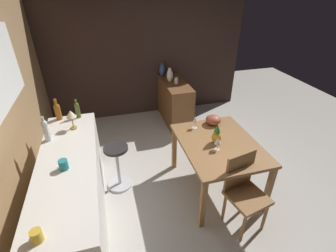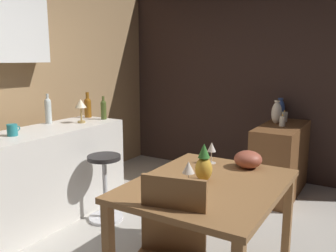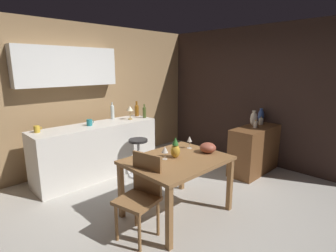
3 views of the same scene
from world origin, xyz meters
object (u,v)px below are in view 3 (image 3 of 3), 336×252
Objects in this scene: pineapple_centerpiece at (175,149)px; cup_mustard at (37,129)px; fruit_bowl at (208,148)px; cup_teal at (89,123)px; wine_glass_left at (190,139)px; wine_bottle_olive at (144,112)px; chair_near_window at (141,193)px; bar_stool at (138,157)px; wine_bottle_clear at (112,111)px; pillar_candle_tall at (261,121)px; pillar_candle_short at (255,125)px; vase_ceramic_ivory at (254,119)px; vase_ceramic_blue at (261,116)px; wine_bottle_amber at (137,110)px; counter_lamp at (130,109)px; sideboard_cabinet at (255,150)px; dining_table at (177,165)px; wine_glass_right at (165,150)px.

pineapple_centerpiece reaches higher than cup_mustard.
cup_teal is at bearing 109.17° from fruit_bowl.
wine_glass_left is 0.65× the size of pineapple_centerpiece.
cup_teal is (-1.08, 0.11, -0.07)m from wine_bottle_olive.
chair_near_window is 0.71m from pineapple_centerpiece.
bar_stool is 1.63m from cup_mustard.
wine_bottle_clear is 2.51× the size of cup_teal.
pillar_candle_tall is 0.32m from pillar_candle_short.
vase_ceramic_ivory is at bearing 0.84° from pineapple_centerpiece.
pineapple_centerpiece is 1.02× the size of wine_bottle_olive.
pillar_candle_short is at bearing -170.22° from pillar_candle_tall.
vase_ceramic_ivory is at bearing -31.47° from cup_mustard.
bar_stool is at bearing -41.77° from cup_teal.
chair_near_window is at bearing -176.94° from vase_ceramic_blue.
wine_bottle_amber reaches higher than fruit_bowl.
pineapple_centerpiece is 1.00× the size of vase_ceramic_blue.
counter_lamp is 0.92× the size of vase_ceramic_ivory.
bar_stool is at bearing 73.27° from pineapple_centerpiece.
fruit_bowl is 2.04m from cup_teal.
vase_ceramic_ivory is at bearing -172.01° from vase_ceramic_blue.
pillar_candle_tall reaches higher than pillar_candle_short.
wine_glass_left is 1.22× the size of pillar_candle_tall.
cup_teal is (-0.59, 0.53, 0.60)m from bar_stool.
wine_bottle_amber is 1.06× the size of vase_ceramic_ivory.
wine_glass_left is at bearing 173.14° from sideboard_cabinet.
pineapple_centerpiece reaches higher than bar_stool.
wine_glass_left is 1.85m from wine_bottle_clear.
pineapple_centerpiece is at bearing -100.44° from wine_bottle_clear.
vase_ceramic_blue reaches higher than dining_table.
vase_ceramic_blue reaches higher than sideboard_cabinet.
wine_bottle_amber reaches higher than vase_ceramic_blue.
pineapple_centerpiece is at bearing -106.73° from bar_stool.
vase_ceramic_ivory is at bearing 168.31° from pillar_candle_tall.
wine_glass_right is (0.48, 0.12, 0.36)m from chair_near_window.
cup_teal is (0.40, 1.83, 0.45)m from chair_near_window.
dining_table is at bearing -107.14° from pineapple_centerpiece.
bar_stool is at bearing 93.23° from fruit_bowl.
dining_table is 1.94m from wine_bottle_olive.
wine_bottle_olive is 1.08m from cup_teal.
sideboard_cabinet is at bearing -6.86° from wine_glass_left.
wine_bottle_olive is at bearing 58.18° from wine_glass_right.
wine_bottle_amber is at bearing 75.53° from wine_glass_left.
chair_near_window is 2.97× the size of wine_bottle_clear.
wine_glass_right is 2.36m from pillar_candle_tall.
pillar_candle_tall reaches higher than wine_glass_right.
fruit_bowl is 1.72× the size of cup_teal.
counter_lamp reaches higher than vase_ceramic_ivory.
pineapple_centerpiece reaches higher than fruit_bowl.
cup_teal is 0.89× the size of pillar_candle_short.
vase_ceramic_ivory is at bearing 6.99° from fruit_bowl.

